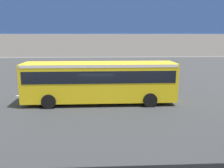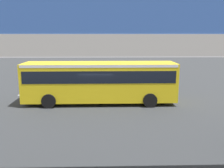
{
  "view_description": "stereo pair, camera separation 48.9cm",
  "coord_description": "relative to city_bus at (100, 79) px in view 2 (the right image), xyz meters",
  "views": [
    {
      "loc": [
        -0.21,
        18.56,
        5.21
      ],
      "look_at": [
        -1.22,
        0.33,
        1.6
      ],
      "focal_mm": 39.82,
      "sensor_mm": 36.0,
      "label": 1
    },
    {
      "loc": [
        -0.69,
        18.58,
        5.21
      ],
      "look_at": [
        -1.22,
        0.33,
        1.6
      ],
      "focal_mm": 39.82,
      "sensor_mm": 36.0,
      "label": 2
    }
  ],
  "objects": [
    {
      "name": "ground",
      "position": [
        0.29,
        0.17,
        -1.88
      ],
      "size": [
        80.0,
        80.0,
        0.0
      ],
      "primitive_type": "plane",
      "color": "#2D3033"
    },
    {
      "name": "lane_dash_left",
      "position": [
        -1.71,
        -2.75,
        -1.88
      ],
      "size": [
        2.0,
        0.2,
        0.01
      ],
      "primitive_type": "cube",
      "color": "silver",
      "rests_on": "ground"
    },
    {
      "name": "lane_dash_centre",
      "position": [
        2.29,
        -2.75,
        -1.88
      ],
      "size": [
        2.0,
        0.2,
        0.01
      ],
      "primitive_type": "cube",
      "color": "silver",
      "rests_on": "ground"
    },
    {
      "name": "pedestrian_overpass",
      "position": [
        0.29,
        11.81,
        2.75
      ],
      "size": [
        26.59,
        2.6,
        6.33
      ],
      "color": "#B2ADA5",
      "rests_on": "ground"
    },
    {
      "name": "lane_dash_right",
      "position": [
        6.29,
        -2.75,
        -1.88
      ],
      "size": [
        2.0,
        0.2,
        0.01
      ],
      "primitive_type": "cube",
      "color": "silver",
      "rests_on": "ground"
    },
    {
      "name": "city_bus",
      "position": [
        0.0,
        0.0,
        0.0
      ],
      "size": [
        11.54,
        2.85,
        3.15
      ],
      "color": "yellow",
      "rests_on": "ground"
    },
    {
      "name": "pedestrian",
      "position": [
        0.96,
        -4.07,
        -1.0
      ],
      "size": [
        0.38,
        0.38,
        1.79
      ],
      "color": "#2D2D38",
      "rests_on": "ground"
    },
    {
      "name": "lane_dash_leftmost",
      "position": [
        -5.71,
        -2.75,
        -1.88
      ],
      "size": [
        2.0,
        0.2,
        0.01
      ],
      "primitive_type": "cube",
      "color": "silver",
      "rests_on": "ground"
    }
  ]
}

